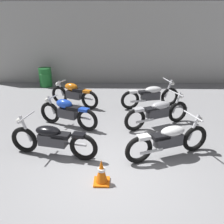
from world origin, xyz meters
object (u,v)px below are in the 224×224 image
motorcycle_left_row_2 (74,94)px  oil_drum (45,77)px  traffic_cone (101,172)px  motorcycle_left_row_0 (52,139)px  motorcycle_right_row_2 (151,95)px  motorcycle_left_row_1 (67,112)px  motorcycle_right_row_1 (158,112)px  motorcycle_right_row_0 (169,139)px

motorcycle_left_row_2 → oil_drum: (-1.72, 2.51, -0.03)m
motorcycle_left_row_2 → traffic_cone: (1.25, -4.29, -0.20)m
motorcycle_left_row_0 → motorcycle_right_row_2: (2.70, 3.26, 0.00)m
motorcycle_left_row_1 → oil_drum: bearing=113.2°
motorcycle_left_row_2 → traffic_cone: motorcycle_left_row_2 is taller
motorcycle_left_row_1 → oil_drum: motorcycle_left_row_1 is taller
motorcycle_right_row_1 → traffic_cone: size_ratio=3.73×
motorcycle_right_row_2 → oil_drum: bearing=150.0°
motorcycle_right_row_0 → traffic_cone: motorcycle_right_row_0 is taller
motorcycle_left_row_0 → oil_drum: size_ratio=2.52×
motorcycle_right_row_2 → traffic_cone: bearing=-109.5°
motorcycle_right_row_2 → motorcycle_right_row_0: bearing=-89.9°
motorcycle_right_row_0 → oil_drum: motorcycle_right_row_0 is taller
oil_drum → motorcycle_left_row_2: bearing=-55.6°
motorcycle_right_row_0 → motorcycle_left_row_2: bearing=129.9°
motorcycle_right_row_0 → motorcycle_left_row_1: bearing=149.4°
motorcycle_right_row_1 → motorcycle_left_row_1: bearing=-178.0°
motorcycle_right_row_1 → oil_drum: motorcycle_right_row_1 is taller
motorcycle_left_row_2 → motorcycle_right_row_1: bearing=-30.6°
motorcycle_left_row_0 → traffic_cone: bearing=-39.0°
motorcycle_right_row_2 → oil_drum: (-4.46, 2.58, -0.03)m
motorcycle_left_row_0 → motorcycle_right_row_0: size_ratio=1.04×
motorcycle_right_row_0 → motorcycle_right_row_1: size_ratio=1.02×
oil_drum → traffic_cone: size_ratio=1.57×
oil_drum → motorcycle_left_row_0: bearing=-73.2°
motorcycle_left_row_0 → motorcycle_right_row_0: same height
motorcycle_right_row_1 → oil_drum: 6.09m
oil_drum → traffic_cone: oil_drum is taller
motorcycle_left_row_1 → motorcycle_left_row_2: bearing=93.3°
motorcycle_left_row_0 → traffic_cone: motorcycle_left_row_0 is taller
traffic_cone → motorcycle_right_row_2: bearing=70.5°
motorcycle_left_row_2 → motorcycle_right_row_0: size_ratio=0.89×
motorcycle_right_row_1 → motorcycle_right_row_2: size_ratio=0.95×
motorcycle_left_row_2 → motorcycle_right_row_1: 3.20m
motorcycle_left_row_1 → traffic_cone: 2.83m
oil_drum → motorcycle_right_row_0: bearing=-52.4°
motorcycle_right_row_0 → oil_drum: (-4.47, 5.80, -0.03)m
motorcycle_left_row_1 → motorcycle_right_row_2: (2.65, 1.65, -0.01)m
motorcycle_right_row_2 → motorcycle_left_row_2: bearing=178.6°
motorcycle_left_row_2 → motorcycle_left_row_0: bearing=-89.2°
motorcycle_left_row_1 → motorcycle_right_row_0: bearing=-30.6°
motorcycle_left_row_2 → motorcycle_left_row_1: bearing=-86.7°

